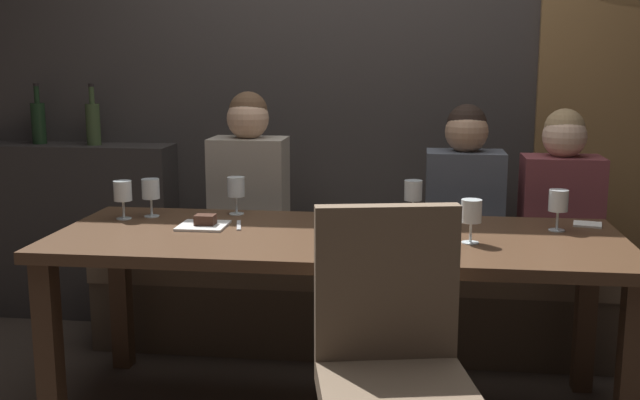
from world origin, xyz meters
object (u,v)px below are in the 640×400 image
wine_glass_near_left (236,188)px  wine_glass_near_right (123,192)px  wine_glass_end_left (558,203)px  espresso_cup (367,229)px  wine_glass_center_front (471,213)px  banquette_bench (351,303)px  dessert_plate (204,223)px  fork_on_table (239,225)px  diner_bearded (465,189)px  diner_redhead (249,180)px  wine_bottle_dark_red (38,122)px  wine_bottle_pale_label (93,123)px  diner_far_end (561,193)px  wine_glass_far_left (413,192)px  chair_near_side (392,352)px  wine_glass_end_right (151,190)px  dining_table (336,256)px

wine_glass_near_left → wine_glass_near_right: 0.48m
wine_glass_end_left → espresso_cup: 0.77m
wine_glass_near_left → wine_glass_center_front: (0.98, -0.41, -0.00)m
banquette_bench → dessert_plate: 0.99m
dessert_plate → fork_on_table: dessert_plate is taller
diner_bearded → wine_glass_near_left: 1.08m
diner_redhead → wine_glass_near_left: bearing=-86.5°
wine_bottle_dark_red → wine_bottle_pale_label: size_ratio=1.00×
diner_redhead → wine_glass_near_right: bearing=-129.9°
diner_far_end → wine_glass_center_front: (-0.46, -0.81, 0.06)m
wine_glass_far_left → espresso_cup: 0.39m
wine_bottle_dark_red → wine_bottle_pale_label: bearing=-3.8°
wine_glass_near_left → wine_glass_near_right: size_ratio=1.00×
espresso_cup → diner_redhead: bearing=131.6°
wine_glass_near_right → espresso_cup: (1.04, -0.18, -0.09)m
diner_redhead → dessert_plate: 0.63m
wine_glass_far_left → wine_glass_near_right: size_ratio=1.00×
banquette_bench → wine_glass_far_left: 0.78m
wine_glass_center_front → espresso_cup: size_ratio=1.37×
chair_near_side → wine_glass_near_left: chair_near_side is taller
espresso_cup → wine_glass_far_left: bearing=63.5°
diner_redhead → wine_glass_end_right: (-0.33, -0.45, 0.03)m
banquette_bench → wine_bottle_pale_label: bearing=167.1°
wine_bottle_dark_red → espresso_cup: wine_bottle_dark_red is taller
banquette_bench → diner_far_end: size_ratio=3.40×
chair_near_side → wine_glass_end_left: chair_near_side is taller
dessert_plate → wine_glass_near_left: bearing=74.7°
dessert_plate → dining_table: bearing=-6.5°
wine_bottle_pale_label → wine_glass_center_front: wine_bottle_pale_label is taller
diner_bearded → wine_glass_end_right: 1.44m
dining_table → wine_glass_end_left: wine_glass_end_left is taller
espresso_cup → fork_on_table: bearing=168.8°
chair_near_side → wine_glass_near_right: (-1.17, 0.89, 0.30)m
wine_bottle_pale_label → wine_glass_near_left: size_ratio=1.99×
chair_near_side → wine_bottle_dark_red: size_ratio=3.01×
wine_bottle_pale_label → wine_bottle_dark_red: bearing=176.2°
wine_glass_near_left → wine_glass_near_right: (-0.45, -0.16, 0.00)m
wine_glass_center_front → wine_glass_end_left: bearing=35.5°
banquette_bench → diner_bearded: size_ratio=3.32×
wine_glass_far_left → wine_bottle_pale_label: bearing=158.0°
wine_glass_far_left → wine_glass_near_left: (-0.76, -0.01, 0.00)m
dining_table → diner_redhead: bearing=126.0°
wine_glass_far_left → dessert_plate: size_ratio=0.86×
diner_far_end → wine_bottle_pale_label: (-2.38, 0.30, 0.27)m
wine_glass_near_right → diner_far_end: bearing=16.4°
fork_on_table → wine_glass_near_left: bearing=92.3°
wine_bottle_dark_red → wine_glass_far_left: bearing=-19.4°
diner_far_end → wine_bottle_pale_label: 2.42m
diner_redhead → fork_on_table: diner_redhead is taller
banquette_bench → wine_glass_end_right: 1.14m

